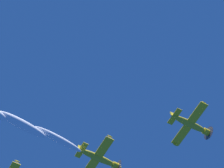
{
  "coord_description": "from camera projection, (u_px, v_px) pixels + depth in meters",
  "views": [
    {
      "loc": [
        31.99,
        22.09,
        1.63
      ],
      "look_at": [
        20.5,
        -3.0,
        69.62
      ],
      "focal_mm": 74.87,
      "sensor_mm": 36.0,
      "label": 1
    }
  ],
  "objects": [
    {
      "name": "airplane_lead",
      "position": [
        191.0,
        125.0,
        78.65
      ],
      "size": [
        8.27,
        9.21,
        2.58
      ],
      "color": "gold"
    },
    {
      "name": "airplane_left_wingman",
      "position": [
        99.0,
        158.0,
        78.34
      ],
      "size": [
        8.24,
        9.2,
        2.68
      ],
      "color": "gold"
    }
  ]
}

